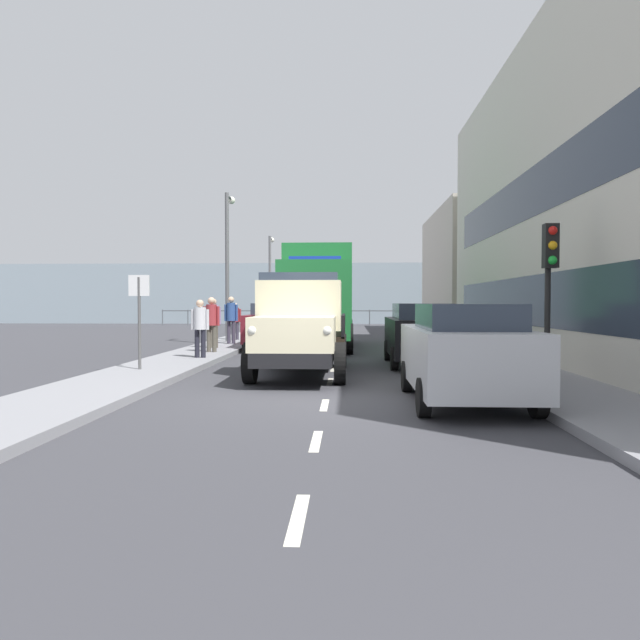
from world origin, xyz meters
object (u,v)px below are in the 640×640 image
pedestrian_couple_a (231,316)px  pedestrian_with_bag (235,318)px  car_silver_kerbside_near (464,352)px  lamp_post_far (270,273)px  pedestrian_couple_b (200,324)px  pedestrian_strolling (213,319)px  traffic_light_near (550,267)px  car_maroon_oppositeside_0 (274,325)px  truck_vintage_cream (300,326)px  pedestrian_in_dark_coat (211,320)px  car_black_kerbside_1 (421,333)px  lamp_post_promenade (228,253)px  car_navy_oppositeside_1 (291,320)px  street_sign (139,305)px  lorry_cargo_green (319,294)px

pedestrian_couple_a → pedestrian_with_bag: (0.33, -2.42, -0.16)m
car_silver_kerbside_near → lamp_post_far: bearing=-74.9°
pedestrian_couple_b → pedestrian_strolling: bearing=-82.7°
traffic_light_near → car_maroon_oppositeside_0: bearing=-53.9°
truck_vintage_cream → pedestrian_strolling: 7.37m
pedestrian_in_dark_coat → pedestrian_couple_a: 3.73m
car_black_kerbside_1 → pedestrian_strolling: (6.75, -3.92, 0.28)m
car_maroon_oppositeside_0 → lamp_post_far: (2.07, -13.96, 2.72)m
car_black_kerbside_1 → lamp_post_promenade: size_ratio=0.66×
pedestrian_couple_b → lamp_post_far: size_ratio=0.29×
pedestrian_couple_a → traffic_light_near: (-8.67, 9.97, 1.24)m
pedestrian_couple_a → pedestrian_with_bag: 2.45m
car_maroon_oppositeside_0 → lamp_post_far: bearing=-81.6°
car_silver_kerbside_near → car_navy_oppositeside_1: size_ratio=0.91×
car_maroon_oppositeside_0 → street_sign: street_sign is taller
car_silver_kerbside_near → pedestrian_in_dark_coat: 10.48m
truck_vintage_cream → lamp_post_promenade: bearing=-69.0°
pedestrian_in_dark_coat → lamp_post_far: bearing=-88.5°
car_silver_kerbside_near → pedestrian_strolling: size_ratio=2.32×
pedestrian_couple_b → pedestrian_strolling: pedestrian_strolling is taller
car_navy_oppositeside_1 → pedestrian_strolling: size_ratio=2.54×
pedestrian_in_dark_coat → street_sign: bearing=83.3°
pedestrian_in_dark_coat → street_sign: (0.57, 4.82, 0.49)m
car_maroon_oppositeside_0 → traffic_light_near: traffic_light_near is taller
pedestrian_couple_b → lamp_post_far: 19.25m
lamp_post_far → pedestrian_with_bag: bearing=89.9°
truck_vintage_cream → car_navy_oppositeside_1: (1.66, -14.29, -0.28)m
car_black_kerbside_1 → traffic_light_near: size_ratio=1.26×
lorry_cargo_green → car_maroon_oppositeside_0: bearing=21.1°
pedestrian_couple_a → lamp_post_far: (0.32, -13.48, 2.38)m
car_silver_kerbside_near → pedestrian_couple_b: pedestrian_couple_b is taller
pedestrian_strolling → lamp_post_far: size_ratio=0.30×
pedestrian_strolling → lamp_post_far: bearing=-89.6°
car_navy_oppositeside_1 → traffic_light_near: size_ratio=1.38×
car_silver_kerbside_near → lamp_post_far: (6.87, -25.49, 2.72)m
car_black_kerbside_1 → car_silver_kerbside_near: bearing=90.0°
pedestrian_couple_a → street_sign: (0.44, 8.55, 0.45)m
car_black_kerbside_1 → pedestrian_couple_b: 6.31m
lamp_post_promenade → pedestrian_couple_b: bearing=95.4°
lorry_cargo_green → car_navy_oppositeside_1: bearing=-73.5°
car_maroon_oppositeside_0 → pedestrian_in_dark_coat: bearing=63.6°
pedestrian_in_dark_coat → pedestrian_with_bag: pedestrian_in_dark_coat is taller
car_maroon_oppositeside_0 → pedestrian_in_dark_coat: (1.62, 3.25, 0.30)m
pedestrian_in_dark_coat → street_sign: size_ratio=0.79×
traffic_light_near → lamp_post_far: (8.99, -23.46, 1.14)m
lorry_cargo_green → traffic_light_near: size_ratio=2.56×
car_black_kerbside_1 → street_sign: bearing=20.1°
lorry_cargo_green → car_silver_kerbside_near: lorry_cargo_green is taller
car_silver_kerbside_near → traffic_light_near: traffic_light_near is taller
car_maroon_oppositeside_0 → car_navy_oppositeside_1: size_ratio=0.91×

